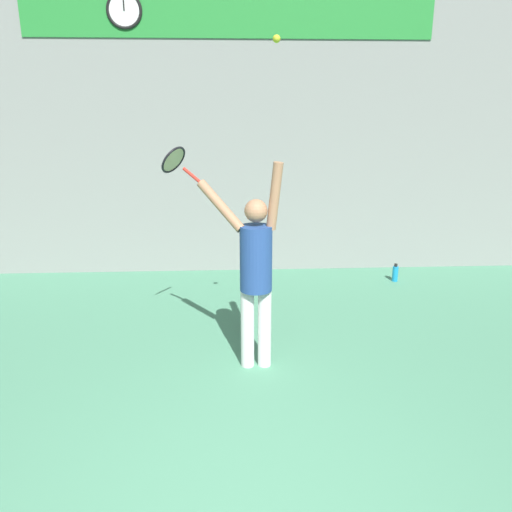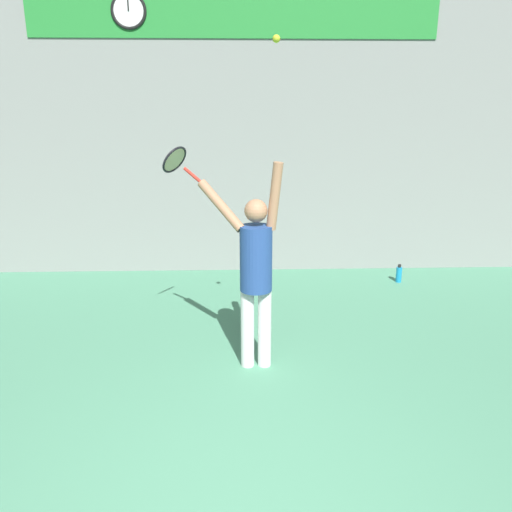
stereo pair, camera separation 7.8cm
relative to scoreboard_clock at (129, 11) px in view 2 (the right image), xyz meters
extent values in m
cube|color=gray|center=(1.43, 0.08, -1.22)|extent=(18.00, 0.10, 5.00)
cube|color=#288C38|center=(1.43, 0.02, 0.00)|extent=(5.65, 0.02, 0.68)
cylinder|color=white|center=(0.00, 0.00, 0.00)|extent=(0.44, 0.02, 0.44)
torus|color=black|center=(0.00, 0.00, 0.00)|extent=(0.49, 0.04, 0.49)
cube|color=black|center=(0.00, -0.01, 0.08)|extent=(0.02, 0.01, 0.18)
cylinder|color=white|center=(1.54, -3.02, -3.32)|extent=(0.13, 0.13, 0.80)
cylinder|color=white|center=(1.71, -3.02, -3.32)|extent=(0.13, 0.13, 0.80)
cylinder|color=#26478C|center=(1.62, -3.02, -2.61)|extent=(0.30, 0.30, 0.62)
sphere|color=tan|center=(1.62, -3.02, -2.16)|extent=(0.21, 0.21, 0.21)
cylinder|color=tan|center=(1.79, -3.04, -2.02)|extent=(0.19, 0.17, 0.62)
cylinder|color=tan|center=(1.30, -2.87, -2.14)|extent=(0.47, 0.41, 0.45)
cylinder|color=red|center=(1.03, -2.66, -1.88)|extent=(0.20, 0.14, 0.15)
torus|color=black|center=(0.85, -2.54, -1.74)|extent=(0.32, 0.35, 0.27)
cylinder|color=beige|center=(0.85, -2.54, -1.74)|extent=(0.26, 0.30, 0.22)
sphere|color=#CCDB2D|center=(1.78, -3.13, -0.73)|extent=(0.06, 0.06, 0.06)
cylinder|color=#198CCC|center=(3.80, -0.62, -3.60)|extent=(0.08, 0.08, 0.23)
cylinder|color=black|center=(3.80, -0.62, -3.47)|extent=(0.05, 0.05, 0.04)
camera|label=1|loc=(1.39, -7.45, -1.26)|focal=35.00mm
camera|label=2|loc=(1.47, -7.46, -1.26)|focal=35.00mm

